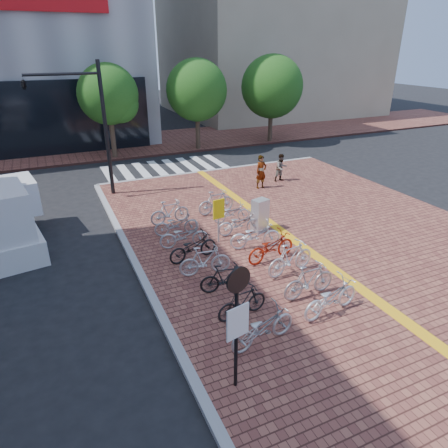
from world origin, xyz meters
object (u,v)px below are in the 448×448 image
bike_5 (184,236)px  bike_13 (240,223)px  bike_10 (291,258)px  utility_box (260,215)px  bike_8 (331,297)px  notice_sign (237,315)px  pedestrian_b (281,168)px  bike_15 (216,202)px  yellow_sign (219,213)px  bike_7 (170,212)px  bike_4 (193,247)px  bike_14 (232,213)px  bike_1 (242,302)px  bike_12 (255,235)px  box_truck (4,218)px  bike_3 (205,261)px  pedestrian_a (261,172)px  bike_9 (309,280)px  bike_0 (263,327)px  bike_2 (225,278)px  bike_11 (271,247)px  traffic_light_pole (70,106)px

bike_5 → bike_13: (2.37, 0.15, -0.01)m
bike_10 → utility_box: size_ratio=1.40×
bike_8 → utility_box: bearing=-17.4°
bike_13 → notice_sign: (-3.52, -6.93, 1.45)m
pedestrian_b → bike_13: bearing=-137.0°
bike_15 → yellow_sign: size_ratio=1.02×
bike_7 → utility_box: size_ratio=1.28×
bike_4 → bike_14: bike_4 is taller
bike_1 → utility_box: (3.19, 4.76, 0.20)m
bike_8 → notice_sign: bearing=101.6°
bike_5 → bike_10: bike_10 is taller
bike_12 → box_truck: bearing=74.2°
bike_3 → bike_13: 3.30m
bike_5 → bike_12: size_ratio=0.95×
pedestrian_a → box_truck: 11.99m
bike_8 → bike_9: 0.95m
bike_8 → bike_10: 2.30m
bike_1 → bike_5: 4.61m
bike_0 → bike_7: 8.12m
bike_7 → bike_12: 4.08m
bike_1 → bike_3: bike_3 is taller
bike_7 → bike_13: bearing=-138.1°
bike_8 → pedestrian_a: (3.50, 10.25, 0.36)m
box_truck → bike_9: bearing=-42.0°
bike_1 → box_truck: size_ratio=0.32×
bike_12 → utility_box: utility_box is taller
bike_2 → bike_14: bearing=-15.6°
bike_4 → bike_7: bearing=-12.4°
bike_1 → bike_11: bearing=-50.4°
bike_0 → bike_2: bearing=-10.9°
bike_5 → notice_sign: bearing=-178.4°
bike_7 → bike_15: size_ratio=0.96×
bike_8 → bike_12: (-0.01, 4.37, -0.01)m
bike_0 → bike_15: bike_15 is taller
bike_5 → traffic_light_pole: traffic_light_pole is taller
bike_13 → bike_14: 1.24m
bike_1 → box_truck: (-6.03, 7.52, 0.63)m
bike_4 → traffic_light_pole: 9.43m
bike_5 → pedestrian_a: 7.59m
bike_9 → pedestrian_b: pedestrian_b is taller
yellow_sign → bike_11: bearing=-61.6°
utility_box → box_truck: bearing=163.3°
bike_2 → bike_10: (2.39, 0.09, 0.09)m
bike_13 → notice_sign: bearing=159.0°
bike_0 → bike_3: 3.67m
bike_2 → bike_11: size_ratio=0.81×
bike_0 → yellow_sign: 5.84m
bike_13 → pedestrian_a: pedestrian_a is taller
bike_2 → bike_1: bearing=-171.7°
bike_1 → bike_2: (0.08, 1.32, 0.00)m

